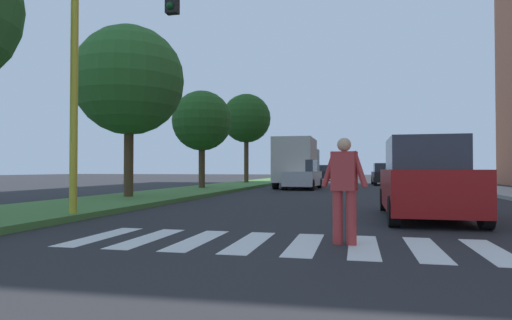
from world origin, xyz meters
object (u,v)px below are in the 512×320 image
object	(u,v)px
tree_distant	(246,119)
traffic_light_gantry	(170,30)
tree_far	(202,121)
suv_crossing	(425,180)
pedestrian_performer	(344,185)
sedan_midblock	(303,176)
truck_box_delivery	(297,162)
tree_mid	(129,81)
sedan_far_horizon	(326,173)
sedan_distant	(384,175)

from	to	relation	value
tree_distant	traffic_light_gantry	xyz separation A→B (m)	(4.49, -24.67, -0.89)
tree_far	suv_crossing	bearing A→B (deg)	-49.96
pedestrian_performer	sedan_midblock	distance (m)	19.14
truck_box_delivery	pedestrian_performer	bearing A→B (deg)	-80.37
tree_mid	traffic_light_gantry	size ratio (longest dim) A/B	0.78
tree_distant	pedestrian_performer	size ratio (longest dim) A/B	4.17
tree_distant	sedan_far_horizon	distance (m)	14.67
tree_far	suv_crossing	world-z (taller)	tree_far
tree_far	sedan_midblock	bearing A→B (deg)	24.54
tree_mid	sedan_far_horizon	world-z (taller)	tree_mid
tree_distant	sedan_distant	xyz separation A→B (m)	(10.64, 0.88, -4.47)
suv_crossing	sedan_midblock	xyz separation A→B (m)	(-4.75, 14.63, -0.13)
traffic_light_gantry	sedan_far_horizon	size ratio (longest dim) A/B	1.93
tree_far	sedan_midblock	size ratio (longest dim) A/B	1.33
traffic_light_gantry	sedan_far_horizon	xyz separation A→B (m)	(0.97, 37.54, -3.58)
traffic_light_gantry	truck_box_delivery	bearing A→B (deg)	88.85
tree_far	sedan_midblock	distance (m)	6.76
traffic_light_gantry	sedan_distant	xyz separation A→B (m)	(6.15, 25.55, -3.57)
sedan_far_horizon	tree_distant	bearing A→B (deg)	-112.98
sedan_midblock	truck_box_delivery	distance (m)	2.14
tree_mid	tree_far	bearing A→B (deg)	90.12
tree_mid	tree_far	world-z (taller)	tree_mid
tree_far	sedan_far_horizon	bearing A→B (deg)	76.76
tree_distant	traffic_light_gantry	bearing A→B (deg)	-79.69
tree_far	sedan_distant	distance (m)	15.74
tree_far	sedan_midblock	xyz separation A→B (m)	(5.45, 2.49, -3.13)
tree_mid	tree_far	xyz separation A→B (m)	(-0.02, 8.20, -0.68)
sedan_midblock	sedan_far_horizon	distance (m)	20.66
pedestrian_performer	sedan_far_horizon	xyz separation A→B (m)	(-2.94, 39.58, -0.17)
sedan_far_horizon	truck_box_delivery	distance (m)	18.81
tree_mid	suv_crossing	size ratio (longest dim) A/B	1.43
traffic_light_gantry	sedan_midblock	world-z (taller)	traffic_light_gantry
sedan_midblock	truck_box_delivery	xyz separation A→B (m)	(-0.59, 1.88, 0.83)
sedan_midblock	sedan_distant	size ratio (longest dim) A/B	0.97
sedan_far_horizon	pedestrian_performer	bearing A→B (deg)	-85.75
tree_far	traffic_light_gantry	world-z (taller)	traffic_light_gantry
traffic_light_gantry	sedan_midblock	bearing A→B (deg)	86.73
tree_distant	sedan_distant	size ratio (longest dim) A/B	1.64
traffic_light_gantry	sedan_far_horizon	bearing A→B (deg)	88.53
tree_mid	tree_distant	world-z (taller)	tree_distant
tree_distant	sedan_distant	distance (m)	11.57
tree_far	truck_box_delivery	distance (m)	6.93
sedan_midblock	sedan_distant	xyz separation A→B (m)	(5.18, 8.68, -0.03)
tree_distant	truck_box_delivery	bearing A→B (deg)	-50.57
sedan_distant	truck_box_delivery	xyz separation A→B (m)	(-5.77, -6.80, 0.87)
truck_box_delivery	sedan_midblock	bearing A→B (deg)	-72.67
suv_crossing	pedestrian_performer	bearing A→B (deg)	-112.94
truck_box_delivery	traffic_light_gantry	bearing A→B (deg)	-91.15
tree_far	truck_box_delivery	bearing A→B (deg)	41.97
pedestrian_performer	truck_box_delivery	bearing A→B (deg)	99.63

